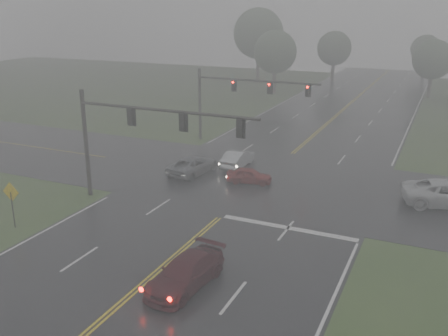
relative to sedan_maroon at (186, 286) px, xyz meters
The scene contains 16 objects.
main_road 14.18m from the sedan_maroon, 98.10° to the left, with size 18.00×160.00×0.02m, color black.
cross_street 16.16m from the sedan_maroon, 97.10° to the left, with size 120.00×14.00×0.02m, color black.
stop_bar 8.80m from the sedan_maroon, 73.48° to the left, with size 8.50×0.50×0.01m, color silver.
sedan_maroon is the anchor object (origin of this frame).
sedan_red 15.30m from the sedan_maroon, 100.18° to the left, with size 1.40×3.47×1.18m, color maroon.
sedan_silver 19.14m from the sedan_maroon, 105.43° to the left, with size 1.49×4.28×1.41m, color #AEB1B6.
car_grey 17.14m from the sedan_maroon, 116.72° to the left, with size 2.30×5.00×1.39m, color #5A5C61.
pickup_white 19.96m from the sedan_maroon, 55.41° to the left, with size 2.85×6.19×1.72m, color #BCBEC0.
signal_gantry_near 12.67m from the sedan_maroon, 135.68° to the left, with size 13.04×0.33×7.59m.
signal_gantry_far 27.26m from the sedan_maroon, 108.32° to the left, with size 12.31×0.36×7.12m.
sign_diamond_west 13.04m from the sedan_maroon, behind, with size 1.22×0.12×2.93m.
tree_nw_a 57.28m from the sedan_maroon, 104.74° to the left, with size 6.52×6.52×9.57m.
tree_ne_a 61.58m from the sedan_maroon, 82.89° to the left, with size 5.76×5.76×8.45m.
tree_n_mid 72.45m from the sedan_maroon, 97.29° to the left, with size 6.02×6.02×8.83m.
tree_nw_b 69.04m from the sedan_maroon, 107.91° to the left, with size 8.69×8.69×12.76m.
tree_n_far 83.75m from the sedan_maroon, 86.35° to the left, with size 5.41×5.41×7.95m.
Camera 1 is at (12.46, -12.57, 12.94)m, focal length 40.00 mm.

